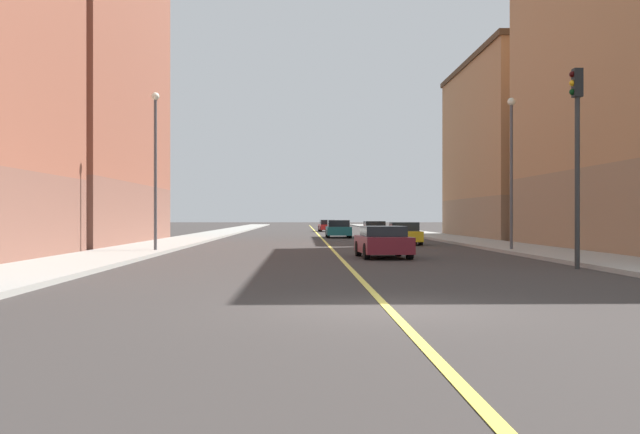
{
  "coord_description": "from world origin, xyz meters",
  "views": [
    {
      "loc": [
        -1.57,
        -13.59,
        1.67
      ],
      "look_at": [
        -0.26,
        38.91,
        1.62
      ],
      "focal_mm": 42.9,
      "sensor_mm": 36.0,
      "label": 1
    }
  ],
  "objects": [
    {
      "name": "ground_plane",
      "position": [
        0.0,
        0.0,
        0.0
      ],
      "size": [
        400.0,
        400.0,
        0.0
      ],
      "primitive_type": "plane",
      "color": "#36312F",
      "rests_on": "ground"
    },
    {
      "name": "sidewalk_left",
      "position": [
        9.34,
        49.0,
        0.07
      ],
      "size": [
        3.54,
        168.0,
        0.15
      ],
      "primitive_type": "cube",
      "color": "#9E9B93",
      "rests_on": "ground"
    },
    {
      "name": "sidewalk_right",
      "position": [
        -9.34,
        49.0,
        0.07
      ],
      "size": [
        3.54,
        168.0,
        0.15
      ],
      "primitive_type": "cube",
      "color": "#9E9B93",
      "rests_on": "ground"
    },
    {
      "name": "lane_center_stripe",
      "position": [
        0.0,
        49.0,
        0.01
      ],
      "size": [
        0.16,
        154.0,
        0.01
      ],
      "primitive_type": "cube",
      "color": "#E5D14C",
      "rests_on": "ground"
    },
    {
      "name": "building_left_mid",
      "position": [
        16.93,
        44.5,
        6.79
      ],
      "size": [
        11.95,
        20.36,
        13.57
      ],
      "color": "#8F6B4F",
      "rests_on": "ground"
    },
    {
      "name": "building_right_midblock",
      "position": [
        -16.93,
        32.02,
        10.11
      ],
      "size": [
        11.95,
        20.99,
        20.2
      ],
      "color": "brown",
      "rests_on": "ground"
    },
    {
      "name": "traffic_light_left_near",
      "position": [
        7.15,
        10.33,
        4.08
      ],
      "size": [
        0.4,
        0.32,
        6.34
      ],
      "color": "#2D2D2D",
      "rests_on": "ground"
    },
    {
      "name": "street_lamp_left_near",
      "position": [
        8.17,
        21.49,
        4.41
      ],
      "size": [
        0.36,
        0.36,
        7.01
      ],
      "color": "#4C4C51",
      "rests_on": "ground"
    },
    {
      "name": "street_lamp_right_near",
      "position": [
        -8.17,
        21.17,
        4.47
      ],
      "size": [
        0.36,
        0.36,
        7.14
      ],
      "color": "#4C4C51",
      "rests_on": "ground"
    },
    {
      "name": "car_orange",
      "position": [
        4.26,
        46.98,
        0.62
      ],
      "size": [
        1.91,
        4.33,
        1.28
      ],
      "color": "orange",
      "rests_on": "ground"
    },
    {
      "name": "car_red",
      "position": [
        1.29,
        69.44,
        0.63
      ],
      "size": [
        1.92,
        4.31,
        1.28
      ],
      "color": "red",
      "rests_on": "ground"
    },
    {
      "name": "car_maroon",
      "position": [
        1.72,
        16.94,
        0.64
      ],
      "size": [
        2.05,
        4.19,
        1.27
      ],
      "color": "maroon",
      "rests_on": "ground"
    },
    {
      "name": "car_yellow",
      "position": [
        4.52,
        31.38,
        0.65
      ],
      "size": [
        1.97,
        4.65,
        1.32
      ],
      "color": "gold",
      "rests_on": "ground"
    },
    {
      "name": "car_teal",
      "position": [
        1.34,
        45.69,
        0.67
      ],
      "size": [
        1.9,
        4.6,
        1.37
      ],
      "color": "#196670",
      "rests_on": "ground"
    }
  ]
}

